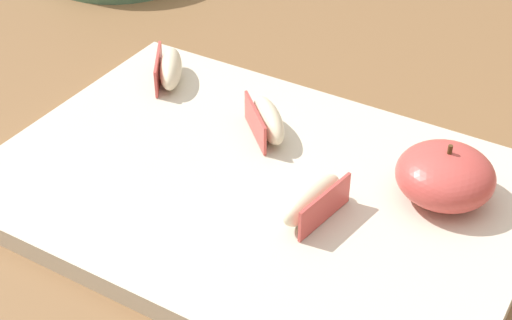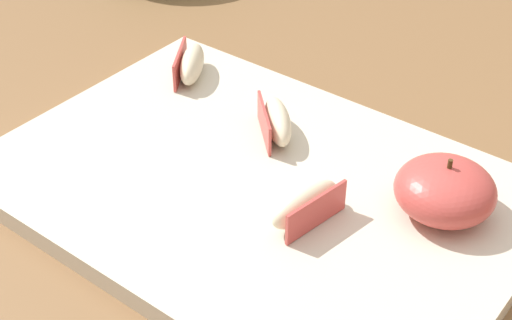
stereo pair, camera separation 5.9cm
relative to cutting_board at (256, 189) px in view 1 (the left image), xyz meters
The scene contains 6 objects.
dining_table 0.13m from the cutting_board, 128.95° to the left, with size 1.12×0.91×0.72m.
cutting_board is the anchor object (origin of this frame).
apple_half_skin_up 0.15m from the cutting_board, 22.42° to the left, with size 0.08×0.08×0.05m.
apple_wedge_left 0.07m from the cutting_board, 112.30° to the left, with size 0.06×0.06×0.03m.
apple_wedge_middle 0.06m from the cutting_board, 14.41° to the right, with size 0.03×0.07×0.03m.
apple_wedge_back 0.18m from the cutting_board, 148.88° to the left, with size 0.05×0.07×0.03m.
Camera 1 is at (0.28, -0.46, 1.11)m, focal length 53.19 mm.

